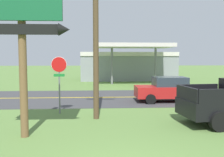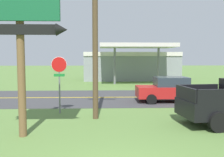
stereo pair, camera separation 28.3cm
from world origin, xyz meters
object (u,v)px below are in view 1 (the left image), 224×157
at_px(motel_sign, 22,4).
at_px(utility_pole, 96,22).
at_px(car_red_near_lane, 168,89).
at_px(stop_sign, 59,75).
at_px(gas_station, 128,65).

height_order(motel_sign, utility_pole, utility_pole).
distance_m(utility_pole, car_red_near_lane, 7.45).
xyz_separation_m(stop_sign, gas_station, (5.98, 20.20, -0.08)).
distance_m(motel_sign, gas_station, 25.28).
xyz_separation_m(motel_sign, gas_station, (6.63, 24.23, -2.82)).
bearing_deg(gas_station, stop_sign, -106.48).
relative_size(utility_pole, car_red_near_lane, 2.01).
distance_m(motel_sign, stop_sign, 4.91).
height_order(motel_sign, stop_sign, motel_sign).
bearing_deg(car_red_near_lane, stop_sign, -154.18).
bearing_deg(gas_station, car_red_near_lane, -87.88).
relative_size(stop_sign, utility_pole, 0.35).
xyz_separation_m(stop_sign, utility_pole, (1.90, -1.23, 2.50)).
bearing_deg(gas_station, utility_pole, -100.78).
distance_m(motel_sign, utility_pole, 3.79).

